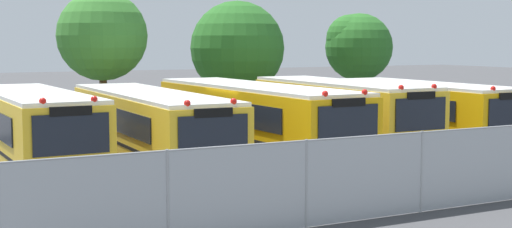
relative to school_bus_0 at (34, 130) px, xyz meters
The scene contains 10 objects.
ground_plane 7.57m from the school_bus_0, ahead, with size 160.00×160.00×0.00m, color #424244.
school_bus_0 is the anchor object (origin of this frame).
school_bus_1 3.68m from the school_bus_0, ahead, with size 2.65×11.00×2.64m.
school_bus_2 7.54m from the school_bus_0, ahead, with size 2.85×11.44×2.77m.
school_bus_3 11.29m from the school_bus_0, ahead, with size 2.68×9.76×2.78m.
school_bus_4 15.00m from the school_bus_0, ahead, with size 2.62×9.30×2.65m.
tree_1 10.56m from the school_bus_0, 62.56° to the left, with size 3.98×3.98×6.39m.
tree_2 15.52m from the school_bus_0, 39.79° to the left, with size 4.65×4.65×6.16m.
tree_3 20.96m from the school_bus_0, 26.72° to the left, with size 3.60×3.60×5.65m.
chainlink_fence 11.79m from the school_bus_0, 51.10° to the right, with size 19.62×0.07×1.99m.
Camera 1 is at (-11.66, -22.76, 4.13)m, focal length 51.41 mm.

